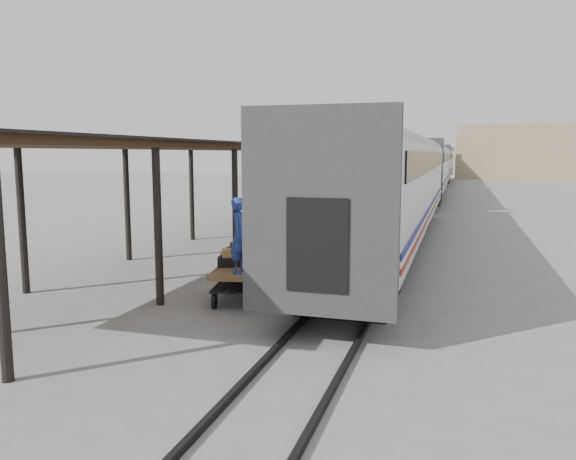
% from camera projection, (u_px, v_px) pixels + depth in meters
% --- Properties ---
extents(ground, '(160.00, 160.00, 0.00)m').
position_uv_depth(ground, '(240.00, 290.00, 15.60)').
color(ground, slate).
rests_on(ground, ground).
extents(train, '(3.45, 76.01, 4.01)m').
position_uv_depth(train, '(428.00, 167.00, 46.33)').
color(train, silver).
rests_on(train, ground).
extents(canopy, '(4.90, 64.30, 4.15)m').
position_uv_depth(canopy, '(323.00, 150.00, 38.78)').
color(canopy, '#422B19').
rests_on(canopy, ground).
extents(rails, '(1.54, 150.00, 0.12)m').
position_uv_depth(rails, '(427.00, 198.00, 46.88)').
color(rails, black).
rests_on(rails, ground).
extents(building_far, '(18.00, 10.00, 8.00)m').
position_uv_depth(building_far, '(518.00, 152.00, 84.92)').
color(building_far, tan).
rests_on(building_far, ground).
extents(building_left, '(12.00, 8.00, 6.00)m').
position_uv_depth(building_left, '(364.00, 158.00, 95.79)').
color(building_left, tan).
rests_on(building_left, ground).
extents(baggage_cart, '(1.70, 2.60, 0.86)m').
position_uv_depth(baggage_cart, '(241.00, 275.00, 14.53)').
color(baggage_cart, brown).
rests_on(baggage_cart, ground).
extents(suitcase_stack, '(1.30, 1.25, 0.56)m').
position_uv_depth(suitcase_stack, '(239.00, 257.00, 14.84)').
color(suitcase_stack, '#363638').
rests_on(suitcase_stack, baggage_cart).
extents(luggage_tug, '(1.49, 1.93, 1.50)m').
position_uv_depth(luggage_tug, '(323.00, 201.00, 36.34)').
color(luggage_tug, maroon).
rests_on(luggage_tug, ground).
extents(porter, '(0.47, 0.69, 1.86)m').
position_uv_depth(porter, '(240.00, 235.00, 13.68)').
color(porter, navy).
rests_on(porter, baggage_cart).
extents(pedestrian, '(0.97, 0.58, 1.54)m').
position_uv_depth(pedestrian, '(311.00, 204.00, 33.29)').
color(pedestrian, black).
rests_on(pedestrian, ground).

